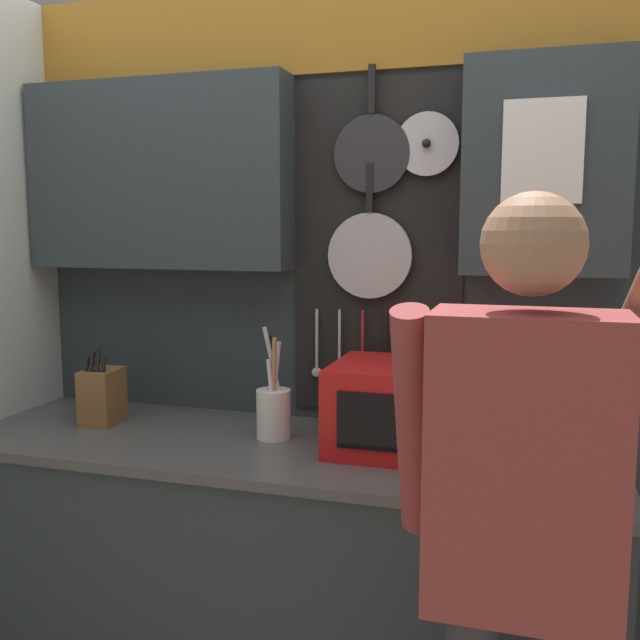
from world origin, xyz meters
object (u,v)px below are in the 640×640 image
(microwave, at_px, (413,408))
(person, at_px, (523,524))
(knife_block, at_px, (102,395))
(utensil_crock, at_px, (274,409))

(microwave, xyz_separation_m, person, (0.33, -0.61, -0.06))
(knife_block, bearing_deg, utensil_crock, 0.15)
(utensil_crock, relative_size, person, 0.22)
(utensil_crock, height_order, person, person)
(knife_block, relative_size, utensil_crock, 0.73)
(microwave, height_order, utensil_crock, utensil_crock)
(microwave, relative_size, knife_block, 1.83)
(microwave, xyz_separation_m, utensil_crock, (-0.44, 0.00, -0.04))
(microwave, bearing_deg, utensil_crock, 179.68)
(utensil_crock, bearing_deg, person, -38.47)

